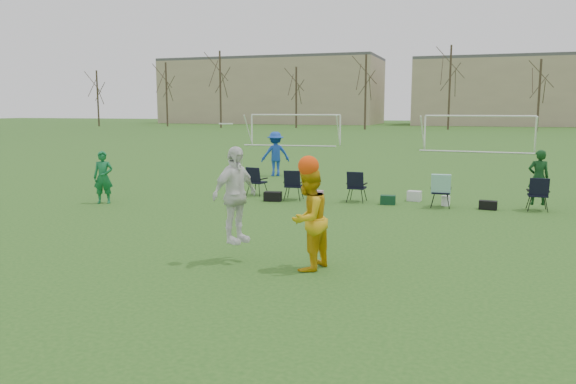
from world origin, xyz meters
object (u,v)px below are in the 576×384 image
at_px(goal_mid, 479,123).
at_px(fielder_green_near, 103,177).
at_px(fielder_blue, 275,154).
at_px(goal_left, 295,121).
at_px(center_contest, 277,207).

bearing_deg(goal_mid, fielder_green_near, -108.19).
xyz_separation_m(fielder_blue, goal_mid, (8.30, 18.35, 0.96)).
bearing_deg(fielder_blue, goal_left, -107.27).
bearing_deg(fielder_green_near, goal_mid, 45.94).
bearing_deg(fielder_blue, center_contest, 77.17).
height_order(fielder_green_near, center_contest, center_contest).
distance_m(fielder_blue, goal_left, 21.15).
bearing_deg(goal_mid, center_contest, -92.23).
relative_size(fielder_green_near, goal_left, 0.22).
height_order(fielder_blue, goal_left, goal_left).
height_order(fielder_green_near, goal_mid, goal_mid).
xyz_separation_m(fielder_blue, goal_left, (-5.70, 20.35, 0.96)).
relative_size(fielder_blue, center_contest, 0.72).
xyz_separation_m(fielder_green_near, center_contest, (7.45, -4.88, 0.30)).
xyz_separation_m(goal_left, goal_mid, (14.00, -2.00, 0.00)).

